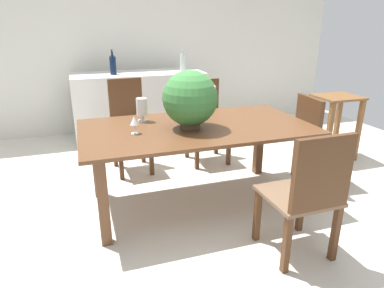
{
  "coord_description": "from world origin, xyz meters",
  "views": [
    {
      "loc": [
        -0.94,
        -2.75,
        1.61
      ],
      "look_at": [
        0.01,
        0.12,
        0.53
      ],
      "focal_mm": 32.0,
      "sensor_mm": 36.0,
      "label": 1
    }
  ],
  "objects_px": {
    "chair_near_right": "(308,191)",
    "flower_centerpiece": "(190,99)",
    "wine_glass": "(134,121)",
    "chair_foot_end": "(315,136)",
    "crystal_vase_left": "(142,108)",
    "crystal_vase_center_near": "(191,107)",
    "chair_far_right": "(204,116)",
    "side_table": "(335,115)",
    "kitchen_counter": "(140,107)",
    "chair_far_left": "(129,122)",
    "wine_bottle_dark": "(113,65)",
    "dining_table": "(196,136)",
    "wine_bottle_tall": "(113,64)",
    "wine_bottle_amber": "(183,62)"
  },
  "relations": [
    {
      "from": "chair_near_right",
      "to": "flower_centerpiece",
      "type": "distance_m",
      "value": 1.2
    },
    {
      "from": "wine_glass",
      "to": "chair_foot_end",
      "type": "bearing_deg",
      "value": 1.96
    },
    {
      "from": "crystal_vase_left",
      "to": "crystal_vase_center_near",
      "type": "height_order",
      "value": "crystal_vase_left"
    },
    {
      "from": "chair_foot_end",
      "to": "chair_far_right",
      "type": "height_order",
      "value": "chair_far_right"
    },
    {
      "from": "crystal_vase_center_near",
      "to": "side_table",
      "type": "relative_size",
      "value": 0.24
    },
    {
      "from": "crystal_vase_center_near",
      "to": "kitchen_counter",
      "type": "height_order",
      "value": "kitchen_counter"
    },
    {
      "from": "chair_far_right",
      "to": "kitchen_counter",
      "type": "xyz_separation_m",
      "value": [
        -0.61,
        0.98,
        -0.06
      ]
    },
    {
      "from": "chair_far_left",
      "to": "kitchen_counter",
      "type": "bearing_deg",
      "value": 70.02
    },
    {
      "from": "chair_far_right",
      "to": "wine_bottle_dark",
      "type": "height_order",
      "value": "wine_bottle_dark"
    },
    {
      "from": "chair_near_right",
      "to": "chair_far_right",
      "type": "xyz_separation_m",
      "value": [
        -0.0,
        2.03,
        0.0
      ]
    },
    {
      "from": "flower_centerpiece",
      "to": "crystal_vase_center_near",
      "type": "bearing_deg",
      "value": 69.96
    },
    {
      "from": "chair_near_right",
      "to": "crystal_vase_center_near",
      "type": "bearing_deg",
      "value": -73.16
    },
    {
      "from": "kitchen_counter",
      "to": "wine_bottle_dark",
      "type": "relative_size",
      "value": 6.16
    },
    {
      "from": "wine_glass",
      "to": "chair_far_left",
      "type": "bearing_deg",
      "value": 85.03
    },
    {
      "from": "dining_table",
      "to": "flower_centerpiece",
      "type": "bearing_deg",
      "value": -145.16
    },
    {
      "from": "wine_glass",
      "to": "kitchen_counter",
      "type": "height_order",
      "value": "kitchen_counter"
    },
    {
      "from": "wine_glass",
      "to": "crystal_vase_left",
      "type": "bearing_deg",
      "value": 70.14
    },
    {
      "from": "chair_foot_end",
      "to": "side_table",
      "type": "distance_m",
      "value": 0.87
    },
    {
      "from": "crystal_vase_left",
      "to": "wine_bottle_dark",
      "type": "relative_size",
      "value": 0.74
    },
    {
      "from": "dining_table",
      "to": "chair_far_left",
      "type": "xyz_separation_m",
      "value": [
        -0.46,
        1.02,
        -0.1
      ]
    },
    {
      "from": "crystal_vase_left",
      "to": "wine_bottle_tall",
      "type": "xyz_separation_m",
      "value": [
        -0.06,
        1.83,
        0.2
      ]
    },
    {
      "from": "chair_near_right",
      "to": "crystal_vase_left",
      "type": "bearing_deg",
      "value": -57.06
    },
    {
      "from": "wine_bottle_tall",
      "to": "flower_centerpiece",
      "type": "bearing_deg",
      "value": -79.45
    },
    {
      "from": "dining_table",
      "to": "crystal_vase_left",
      "type": "xyz_separation_m",
      "value": [
        -0.42,
        0.29,
        0.23
      ]
    },
    {
      "from": "chair_far_right",
      "to": "dining_table",
      "type": "bearing_deg",
      "value": -114.17
    },
    {
      "from": "crystal_vase_center_near",
      "to": "wine_glass",
      "type": "relative_size",
      "value": 1.26
    },
    {
      "from": "wine_glass",
      "to": "wine_bottle_dark",
      "type": "relative_size",
      "value": 0.5
    },
    {
      "from": "chair_far_right",
      "to": "wine_bottle_amber",
      "type": "height_order",
      "value": "wine_bottle_amber"
    },
    {
      "from": "crystal_vase_center_near",
      "to": "wine_bottle_tall",
      "type": "bearing_deg",
      "value": 105.73
    },
    {
      "from": "chair_foot_end",
      "to": "chair_far_right",
      "type": "distance_m",
      "value": 1.3
    },
    {
      "from": "dining_table",
      "to": "kitchen_counter",
      "type": "relative_size",
      "value": 1.12
    },
    {
      "from": "dining_table",
      "to": "crystal_vase_left",
      "type": "height_order",
      "value": "crystal_vase_left"
    },
    {
      "from": "chair_far_left",
      "to": "kitchen_counter",
      "type": "relative_size",
      "value": 0.57
    },
    {
      "from": "chair_foot_end",
      "to": "crystal_vase_center_near",
      "type": "relative_size",
      "value": 5.0
    },
    {
      "from": "chair_foot_end",
      "to": "crystal_vase_left",
      "type": "distance_m",
      "value": 1.76
    },
    {
      "from": "chair_foot_end",
      "to": "wine_bottle_tall",
      "type": "bearing_deg",
      "value": 45.09
    },
    {
      "from": "chair_far_right",
      "to": "wine_bottle_tall",
      "type": "xyz_separation_m",
      "value": [
        -0.93,
        1.11,
        0.54
      ]
    },
    {
      "from": "wine_glass",
      "to": "wine_bottle_amber",
      "type": "xyz_separation_m",
      "value": [
        1.01,
        1.98,
        0.23
      ]
    },
    {
      "from": "dining_table",
      "to": "flower_centerpiece",
      "type": "relative_size",
      "value": 4.05
    },
    {
      "from": "chair_near_right",
      "to": "chair_far_right",
      "type": "relative_size",
      "value": 0.99
    },
    {
      "from": "chair_far_left",
      "to": "wine_bottle_amber",
      "type": "xyz_separation_m",
      "value": [
        0.92,
        0.91,
        0.53
      ]
    },
    {
      "from": "dining_table",
      "to": "crystal_vase_left",
      "type": "relative_size",
      "value": 9.32
    },
    {
      "from": "wine_bottle_dark",
      "to": "chair_far_right",
      "type": "bearing_deg",
      "value": -43.79
    },
    {
      "from": "kitchen_counter",
      "to": "wine_bottle_dark",
      "type": "distance_m",
      "value": 0.69
    },
    {
      "from": "chair_foot_end",
      "to": "wine_bottle_dark",
      "type": "relative_size",
      "value": 3.19
    },
    {
      "from": "chair_far_right",
      "to": "wine_glass",
      "type": "relative_size",
      "value": 6.62
    },
    {
      "from": "wine_bottle_amber",
      "to": "side_table",
      "type": "height_order",
      "value": "wine_bottle_amber"
    },
    {
      "from": "kitchen_counter",
      "to": "wine_bottle_amber",
      "type": "distance_m",
      "value": 0.87
    },
    {
      "from": "chair_far_left",
      "to": "chair_near_right",
      "type": "bearing_deg",
      "value": -69.12
    },
    {
      "from": "side_table",
      "to": "wine_bottle_amber",
      "type": "bearing_deg",
      "value": 137.5
    }
  ]
}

